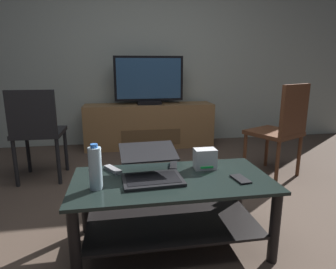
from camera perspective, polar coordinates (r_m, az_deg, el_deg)
The scene contains 13 objects.
ground_plane at distance 2.08m, azimuth 2.99°, elevation -18.67°, with size 7.68×7.68×0.00m, color #4C3D33.
back_wall at distance 4.25m, azimuth -4.52°, elevation 17.41°, with size 6.40×0.12×2.80m, color #A8B2A8.
coffee_table at distance 1.81m, azimuth 0.81°, elevation -12.87°, with size 1.18×0.59×0.45m.
media_cabinet at distance 4.00m, azimuth -3.68°, elevation 1.78°, with size 1.74×0.41×0.59m.
television at distance 3.90m, azimuth -3.78°, elevation 10.40°, with size 0.91×0.20×0.63m.
dining_chair at distance 3.05m, azimuth 21.53°, elevation 1.43°, with size 0.59×0.59×0.94m.
side_chair at distance 3.00m, azimuth -24.39°, elevation 0.95°, with size 0.45×0.45×0.90m.
laptop at distance 1.74m, azimuth -3.42°, elevation -6.59°, with size 0.37×0.41×0.17m.
router_box at distance 1.91m, azimuth 7.30°, elevation -4.76°, with size 0.14×0.10×0.13m.
water_bottle_near at distance 1.62m, azimuth -14.14°, elevation -6.40°, with size 0.07×0.07×0.25m.
cell_phone at distance 1.78m, azimuth 14.12°, elevation -8.51°, with size 0.07×0.14×0.01m, color black.
tv_remote at distance 1.90m, azimuth -10.83°, elevation -6.77°, with size 0.04×0.16×0.02m, color #99999E.
soundbar_remote at distance 1.93m, azimuth 1.09°, elevation -6.15°, with size 0.04×0.16×0.02m, color black.
Camera 1 is at (-0.40, -1.72, 1.11)m, focal length 30.92 mm.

